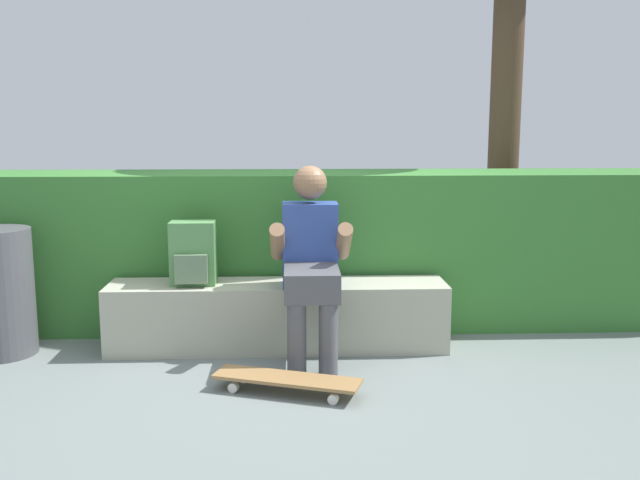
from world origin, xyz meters
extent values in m
plane|color=slate|center=(0.00, 0.00, 0.00)|extent=(24.00, 24.00, 0.00)
cube|color=#A4A58F|center=(0.00, 0.36, 0.21)|extent=(2.15, 0.41, 0.43)
cube|color=#2D4793|center=(0.21, 0.30, 0.69)|extent=(0.34, 0.22, 0.52)
sphere|color=#8C6647|center=(0.21, 0.30, 1.07)|extent=(0.21, 0.21, 0.21)
cube|color=#4C4C51|center=(0.21, -0.01, 0.51)|extent=(0.32, 0.40, 0.17)
cylinder|color=#4C4C51|center=(0.12, -0.16, 0.21)|extent=(0.11, 0.11, 0.43)
cylinder|color=#4C4C51|center=(0.30, -0.16, 0.21)|extent=(0.11, 0.11, 0.43)
cylinder|color=#8C6647|center=(0.01, 0.16, 0.73)|extent=(0.09, 0.33, 0.27)
cylinder|color=#8C6647|center=(0.41, 0.16, 0.73)|extent=(0.09, 0.33, 0.27)
cube|color=olive|center=(0.06, -0.41, 0.08)|extent=(0.82, 0.45, 0.02)
cylinder|color=silver|center=(0.35, -0.43, 0.03)|extent=(0.06, 0.05, 0.05)
cylinder|color=silver|center=(0.30, -0.58, 0.03)|extent=(0.06, 0.05, 0.05)
cylinder|color=silver|center=(-0.18, -0.25, 0.03)|extent=(0.06, 0.05, 0.05)
cylinder|color=silver|center=(-0.23, -0.39, 0.03)|extent=(0.06, 0.05, 0.05)
cube|color=#51894C|center=(-0.53, 0.36, 0.63)|extent=(0.28, 0.18, 0.40)
cube|color=#607A59|center=(-0.53, 0.25, 0.55)|extent=(0.20, 0.05, 0.18)
cube|color=#35722F|center=(0.06, 0.95, 0.55)|extent=(6.15, 0.70, 1.09)
cylinder|color=#473323|center=(1.81, 1.66, 1.67)|extent=(0.25, 0.25, 3.34)
camera|label=1|loc=(0.09, -4.03, 1.44)|focal=39.64mm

